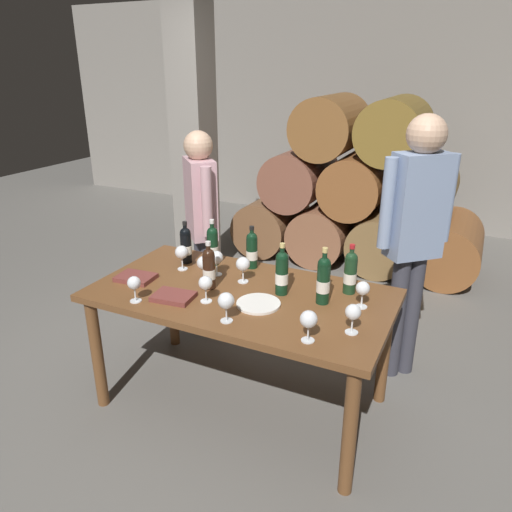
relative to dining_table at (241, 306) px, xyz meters
The scene contains 27 objects.
ground_plane 0.67m from the dining_table, ahead, with size 14.00×14.00×0.00m, color #66635E.
cellar_back_wall 4.26m from the dining_table, 90.00° to the left, with size 10.00×0.24×2.80m, color gray.
barrel_stack 2.60m from the dining_table, 90.00° to the left, with size 2.49×0.90×1.69m.
stone_pillar 2.16m from the dining_table, 129.09° to the left, with size 0.32×0.32×2.60m, color gray.
dining_table is the anchor object (origin of this frame).
wine_bottle_0 0.65m from the dining_table, 25.26° to the left, with size 0.07×0.07×0.29m.
wine_bottle_1 0.29m from the dining_table, behind, with size 0.07×0.07×0.29m.
wine_bottle_2 0.32m from the dining_table, 21.36° to the left, with size 0.07×0.07×0.30m.
wine_bottle_3 0.42m from the dining_table, 106.14° to the left, with size 0.07×0.07×0.28m.
wine_bottle_4 0.52m from the dining_table, ahead, with size 0.07×0.07×0.32m.
wine_bottle_5 0.62m from the dining_table, 154.79° to the left, with size 0.07×0.07×0.28m.
wine_bottle_6 0.50m from the dining_table, 140.54° to the left, with size 0.07×0.07×0.30m.
wine_glass_0 0.74m from the dining_table, 13.58° to the right, with size 0.08×0.08×0.15m.
wine_glass_1 0.34m from the dining_table, behind, with size 0.08×0.08×0.16m.
wine_glass_2 0.70m from the dining_table, ahead, with size 0.07×0.07×0.15m.
wine_glass_3 0.35m from the dining_table, 148.10° to the left, with size 0.08×0.08×0.16m.
wine_glass_4 0.40m from the dining_table, 74.99° to the right, with size 0.08×0.08×0.16m.
wine_glass_5 0.65m from the dining_table, 32.08° to the right, with size 0.08×0.08×0.16m.
wine_glass_6 0.30m from the dining_table, 122.26° to the right, with size 0.08×0.08×0.15m.
wine_glass_7 0.54m from the dining_table, 164.44° to the left, with size 0.08×0.08×0.16m.
wine_glass_8 0.62m from the dining_table, 143.14° to the right, with size 0.07×0.07×0.15m.
wine_glass_9 0.25m from the dining_table, 111.73° to the left, with size 0.08×0.08×0.16m.
tasting_notebook 0.39m from the dining_table, 141.60° to the right, with size 0.22×0.16×0.03m, color brown.
leather_ledger 0.67m from the dining_table, 169.45° to the right, with size 0.22×0.16×0.03m, color brown.
serving_plate 0.21m from the dining_table, 32.20° to the right, with size 0.24×0.24×0.01m, color white.
sommelier_presenting 1.17m from the dining_table, 42.67° to the left, with size 0.38×0.36×1.72m.
taster_seated_left 1.03m from the dining_table, 134.12° to the left, with size 0.37×0.38×1.54m.
Camera 1 is at (1.15, -2.21, 1.97)m, focal length 34.04 mm.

